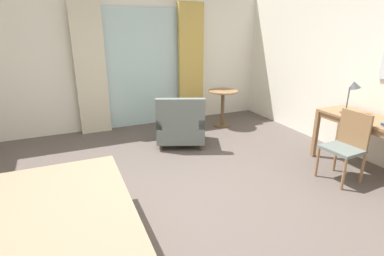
{
  "coord_description": "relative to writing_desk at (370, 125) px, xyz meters",
  "views": [
    {
      "loc": [
        -1.16,
        -2.92,
        1.97
      ],
      "look_at": [
        0.24,
        0.24,
        0.79
      ],
      "focal_mm": 28.19,
      "sensor_mm": 36.0,
      "label": 1
    }
  ],
  "objects": [
    {
      "name": "armchair_by_window",
      "position": [
        -2.0,
        1.95,
        -0.34
      ],
      "size": [
        1.0,
        0.96,
        0.88
      ],
      "color": "slate",
      "rests_on": "ground"
    },
    {
      "name": "desk_lamp",
      "position": [
        -0.04,
        0.33,
        0.44
      ],
      "size": [
        0.22,
        0.19,
        0.48
      ],
      "color": "#4C4C51",
      "rests_on": "writing_desk"
    },
    {
      "name": "balcony_glass_door",
      "position": [
        -2.24,
        3.37,
        0.47
      ],
      "size": [
        1.57,
        0.02,
        2.31
      ],
      "primitive_type": "cube",
      "color": "silver",
      "rests_on": "ground"
    },
    {
      "name": "ground",
      "position": [
        -2.63,
        0.34,
        -0.73
      ],
      "size": [
        6.64,
        6.73,
        0.1
      ],
      "primitive_type": "cube",
      "color": "#564C47"
    },
    {
      "name": "curtain_panel_left",
      "position": [
        -3.24,
        3.27,
        0.53
      ],
      "size": [
        0.55,
        0.1,
        2.42
      ],
      "primitive_type": "cube",
      "color": "beige",
      "rests_on": "ground"
    },
    {
      "name": "desk_chair",
      "position": [
        -0.46,
        -0.05,
        -0.16
      ],
      "size": [
        0.43,
        0.47,
        0.92
      ],
      "color": "slate",
      "rests_on": "ground"
    },
    {
      "name": "writing_desk",
      "position": [
        0.0,
        0.0,
        0.0
      ],
      "size": [
        0.58,
        1.39,
        0.78
      ],
      "color": "olive",
      "rests_on": "ground"
    },
    {
      "name": "wall_back",
      "position": [
        -2.63,
        3.45,
        0.63
      ],
      "size": [
        6.24,
        0.12,
        2.62
      ],
      "primitive_type": "cube",
      "color": "white",
      "rests_on": "ground"
    },
    {
      "name": "round_cafe_table",
      "position": [
        -0.82,
        2.6,
        -0.14
      ],
      "size": [
        0.6,
        0.6,
        0.74
      ],
      "color": "olive",
      "rests_on": "ground"
    },
    {
      "name": "wall_right",
      "position": [
        0.43,
        0.34,
        0.63
      ],
      "size": [
        0.12,
        6.33,
        2.62
      ],
      "primitive_type": "cube",
      "color": "white",
      "rests_on": "ground"
    },
    {
      "name": "curtain_panel_right",
      "position": [
        -1.24,
        3.27,
        0.53
      ],
      "size": [
        0.54,
        0.1,
        2.42
      ],
      "primitive_type": "cube",
      "color": "tan",
      "rests_on": "ground"
    }
  ]
}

